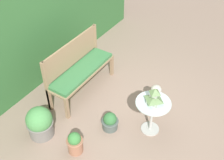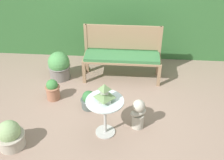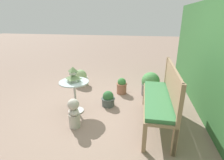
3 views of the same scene
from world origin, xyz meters
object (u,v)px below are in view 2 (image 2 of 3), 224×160
garden_bench (122,58)px  pagoda_birdhouse (105,94)px  potted_plant_table_near (10,136)px  potted_plant_bench_right (59,66)px  potted_plant_path_edge (53,90)px  patio_table (105,108)px  garden_bust (138,114)px  potted_plant_patio_mid (89,100)px

garden_bench → pagoda_birdhouse: pagoda_birdhouse is taller
potted_plant_table_near → garden_bench: bearing=51.3°
potted_plant_bench_right → potted_plant_path_edge: (0.03, -0.70, -0.08)m
garden_bench → patio_table: bearing=-96.7°
patio_table → potted_plant_path_edge: (-1.05, 0.81, -0.31)m
potted_plant_path_edge → potted_plant_bench_right: bearing=92.8°
potted_plant_table_near → potted_plant_path_edge: bearing=74.1°
pagoda_birdhouse → garden_bust: pagoda_birdhouse is taller
garden_bench → potted_plant_patio_mid: size_ratio=4.50×
garden_bench → garden_bust: size_ratio=2.85×
potted_plant_patio_mid → garden_bust: bearing=-26.6°
pagoda_birdhouse → potted_plant_path_edge: pagoda_birdhouse is taller
potted_plant_table_near → potted_plant_path_edge: size_ratio=1.12×
potted_plant_bench_right → pagoda_birdhouse: bearing=-54.5°
potted_plant_table_near → patio_table: bearing=15.4°
garden_bench → potted_plant_table_near: 2.52m
patio_table → potted_plant_bench_right: bearing=125.5°
pagoda_birdhouse → potted_plant_bench_right: pagoda_birdhouse is taller
garden_bench → potted_plant_bench_right: potted_plant_bench_right is taller
garden_bench → patio_table: patio_table is taller
patio_table → garden_bust: patio_table is taller
potted_plant_bench_right → garden_bench: bearing=3.0°
garden_bench → garden_bust: bearing=-76.8°
garden_bust → potted_plant_table_near: bearing=165.1°
potted_plant_bench_right → potted_plant_patio_mid: size_ratio=1.70×
potted_plant_table_near → pagoda_birdhouse: bearing=15.4°
garden_bust → patio_table: bearing=167.6°
garden_bust → potted_plant_bench_right: size_ratio=0.93×
garden_bust → potted_plant_path_edge: garden_bust is taller
garden_bust → potted_plant_patio_mid: 0.97m
patio_table → potted_plant_path_edge: patio_table is taller
patio_table → potted_plant_patio_mid: size_ratio=1.92×
potted_plant_bench_right → potted_plant_table_near: bearing=-99.1°
potted_plant_bench_right → potted_plant_path_edge: bearing=-87.2°
patio_table → pagoda_birdhouse: size_ratio=2.20×
potted_plant_table_near → potted_plant_patio_mid: (1.04, 0.99, -0.05)m
potted_plant_patio_mid → potted_plant_bench_right: bearing=129.0°
potted_plant_bench_right → potted_plant_table_near: size_ratio=1.27×
patio_table → pagoda_birdhouse: pagoda_birdhouse is taller
potted_plant_path_edge → potted_plant_patio_mid: bearing=-16.5°
pagoda_birdhouse → potted_plant_path_edge: bearing=142.1°
garden_bust → potted_plant_table_near: size_ratio=1.17×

